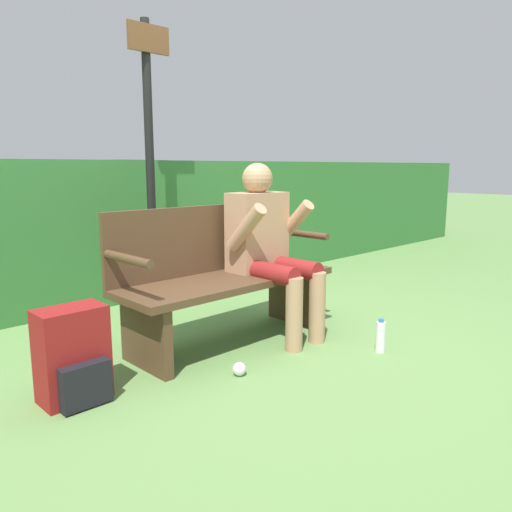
{
  "coord_description": "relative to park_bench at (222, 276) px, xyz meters",
  "views": [
    {
      "loc": [
        -2.1,
        -2.42,
        1.17
      ],
      "look_at": [
        0.15,
        -0.1,
        0.58
      ],
      "focal_mm": 35.0,
      "sensor_mm": 36.0,
      "label": 1
    }
  ],
  "objects": [
    {
      "name": "litter_crumple",
      "position": [
        -0.32,
        -0.52,
        -0.41
      ],
      "size": [
        0.08,
        0.08,
        0.08
      ],
      "color": "silver",
      "rests_on": "ground"
    },
    {
      "name": "person_seated",
      "position": [
        0.31,
        -0.12,
        0.21
      ],
      "size": [
        0.55,
        0.62,
        1.19
      ],
      "color": "tan",
      "rests_on": "ground"
    },
    {
      "name": "water_bottle",
      "position": [
        0.57,
        -0.87,
        -0.34
      ],
      "size": [
        0.06,
        0.06,
        0.22
      ],
      "color": "white",
      "rests_on": "ground"
    },
    {
      "name": "hedge_back",
      "position": [
        0.0,
        1.56,
        0.17
      ],
      "size": [
        12.0,
        0.57,
        1.22
      ],
      "color": "#337033",
      "rests_on": "ground"
    },
    {
      "name": "ground_plane",
      "position": [
        0.0,
        -0.07,
        -0.44
      ],
      "size": [
        40.0,
        40.0,
        0.0
      ],
      "primitive_type": "plane",
      "color": "#668E4C"
    },
    {
      "name": "park_bench",
      "position": [
        0.0,
        0.0,
        0.0
      ],
      "size": [
        1.52,
        0.52,
        0.91
      ],
      "color": "#513823",
      "rests_on": "ground"
    },
    {
      "name": "parked_car",
      "position": [
        4.78,
        9.91,
        0.2
      ],
      "size": [
        2.38,
        4.3,
        1.33
      ],
      "rotation": [
        0.0,
        0.0,
        1.72
      ],
      "color": "#B7BCC6",
      "rests_on": "ground"
    },
    {
      "name": "backpack",
      "position": [
        -1.11,
        -0.16,
        -0.22
      ],
      "size": [
        0.33,
        0.27,
        0.48
      ],
      "color": "maroon",
      "rests_on": "ground"
    },
    {
      "name": "signpost",
      "position": [
        0.13,
        1.03,
        0.84
      ],
      "size": [
        0.36,
        0.09,
        2.29
      ],
      "color": "black",
      "rests_on": "ground"
    }
  ]
}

